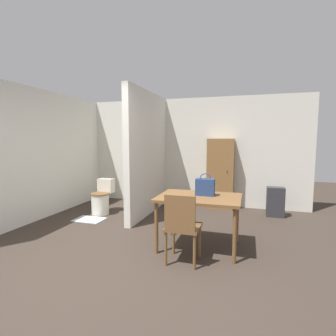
# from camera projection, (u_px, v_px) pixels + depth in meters

# --- Properties ---
(ground_plane) EXTENTS (16.00, 16.00, 0.00)m
(ground_plane) POSITION_uv_depth(u_px,v_px,m) (115.00, 269.00, 3.13)
(ground_plane) COLOR #382D26
(wall_back) EXTENTS (5.64, 0.12, 2.50)m
(wall_back) POSITION_uv_depth(u_px,v_px,m) (184.00, 152.00, 6.29)
(wall_back) COLOR silver
(wall_back) RESTS_ON ground_plane
(wall_left) EXTENTS (0.12, 4.41, 2.50)m
(wall_left) POSITION_uv_depth(u_px,v_px,m) (49.00, 154.00, 5.31)
(wall_left) COLOR silver
(wall_left) RESTS_ON ground_plane
(partition_wall) EXTENTS (0.12, 2.05, 2.50)m
(partition_wall) POSITION_uv_depth(u_px,v_px,m) (148.00, 154.00, 5.40)
(partition_wall) COLOR silver
(partition_wall) RESTS_ON ground_plane
(dining_table) EXTENTS (1.15, 0.82, 0.75)m
(dining_table) POSITION_uv_depth(u_px,v_px,m) (199.00, 202.00, 3.68)
(dining_table) COLOR brown
(dining_table) RESTS_ON ground_plane
(wooden_chair) EXTENTS (0.42, 0.42, 0.89)m
(wooden_chair) POSITION_uv_depth(u_px,v_px,m) (182.00, 225.00, 3.21)
(wooden_chair) COLOR brown
(wooden_chair) RESTS_ON ground_plane
(toilet) EXTENTS (0.38, 0.53, 0.71)m
(toilet) POSITION_uv_depth(u_px,v_px,m) (102.00, 199.00, 5.45)
(toilet) COLOR silver
(toilet) RESTS_ON ground_plane
(handbag) EXTENTS (0.26, 0.14, 0.32)m
(handbag) POSITION_uv_depth(u_px,v_px,m) (205.00, 187.00, 3.72)
(handbag) COLOR navy
(handbag) RESTS_ON dining_table
(wooden_cabinet) EXTENTS (0.58, 0.35, 1.56)m
(wooden_cabinet) POSITION_uv_depth(u_px,v_px,m) (220.00, 174.00, 5.85)
(wooden_cabinet) COLOR brown
(wooden_cabinet) RESTS_ON ground_plane
(bath_mat) EXTENTS (0.56, 0.39, 0.01)m
(bath_mat) POSITION_uv_depth(u_px,v_px,m) (89.00, 220.00, 5.04)
(bath_mat) COLOR #B2BCC6
(bath_mat) RESTS_ON ground_plane
(space_heater) EXTENTS (0.34, 0.22, 0.59)m
(space_heater) POSITION_uv_depth(u_px,v_px,m) (275.00, 202.00, 5.25)
(space_heater) COLOR #2D2D33
(space_heater) RESTS_ON ground_plane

